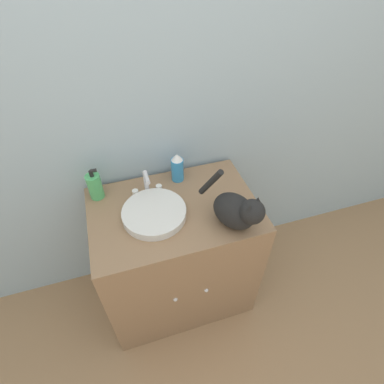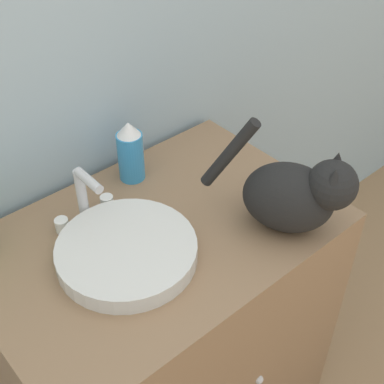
{
  "view_description": "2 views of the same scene",
  "coord_description": "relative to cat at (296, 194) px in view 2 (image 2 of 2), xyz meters",
  "views": [
    {
      "loc": [
        -0.22,
        -0.72,
        1.9
      ],
      "look_at": [
        0.09,
        0.25,
        0.93
      ],
      "focal_mm": 28.0,
      "sensor_mm": 36.0,
      "label": 1
    },
    {
      "loc": [
        -0.53,
        -0.45,
        1.68
      ],
      "look_at": [
        0.06,
        0.23,
        0.93
      ],
      "focal_mm": 50.0,
      "sensor_mm": 36.0,
      "label": 2
    }
  ],
  "objects": [
    {
      "name": "cat",
      "position": [
        0.0,
        0.0,
        0.0
      ],
      "size": [
        0.24,
        0.34,
        0.27
      ],
      "rotation": [
        0.0,
        0.0,
        -1.02
      ],
      "color": "black",
      "rests_on": "vanity_cabinet"
    },
    {
      "name": "vanity_cabinet",
      "position": [
        -0.25,
        0.19,
        -0.51
      ],
      "size": [
        0.84,
        0.58,
        0.81
      ],
      "color": "#8C6B4C",
      "rests_on": "ground_plane"
    },
    {
      "name": "faucet",
      "position": [
        -0.35,
        0.33,
        -0.03
      ],
      "size": [
        0.16,
        0.1,
        0.15
      ],
      "color": "silver",
      "rests_on": "vanity_cabinet"
    },
    {
      "name": "sink_basin",
      "position": [
        -0.35,
        0.17,
        -0.08
      ],
      "size": [
        0.31,
        0.31,
        0.04
      ],
      "color": "silver",
      "rests_on": "vanity_cabinet"
    },
    {
      "name": "spray_bottle",
      "position": [
        -0.17,
        0.4,
        -0.02
      ],
      "size": [
        0.07,
        0.07,
        0.17
      ],
      "color": "#338CCC",
      "rests_on": "vanity_cabinet"
    },
    {
      "name": "wall_back",
      "position": [
        -0.25,
        0.52,
        0.34
      ],
      "size": [
        6.0,
        0.05,
        2.5
      ],
      "color": "#9EB7C6",
      "rests_on": "ground_plane"
    }
  ]
}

